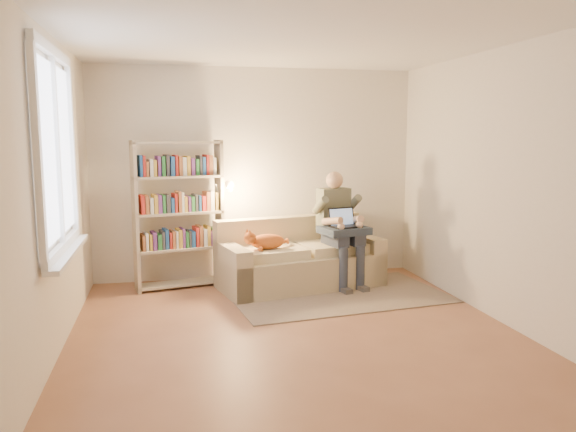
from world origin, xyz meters
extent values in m
plane|color=brown|center=(0.00, 0.00, 0.00)|extent=(4.50, 4.50, 0.00)
cube|color=white|center=(0.00, 0.00, 2.60)|extent=(4.00, 4.50, 0.02)
cube|color=silver|center=(-2.00, 0.00, 1.30)|extent=(0.02, 4.50, 2.60)
cube|color=silver|center=(2.00, 0.00, 1.30)|extent=(0.02, 4.50, 2.60)
cube|color=silver|center=(0.00, 2.25, 1.30)|extent=(4.00, 0.02, 2.60)
cube|color=silver|center=(0.00, -2.25, 1.30)|extent=(4.00, 0.02, 2.60)
plane|color=white|center=(-1.97, 0.20, 1.65)|extent=(0.00, 1.50, 1.50)
cube|color=white|center=(-1.96, 0.20, 2.44)|extent=(0.05, 1.50, 0.08)
cube|color=white|center=(-1.96, 0.20, 0.86)|extent=(0.05, 1.50, 0.08)
cube|color=white|center=(-1.96, 0.20, 1.65)|extent=(0.04, 0.05, 1.50)
cube|color=white|center=(-1.92, 0.20, 0.81)|extent=(0.12, 1.52, 0.04)
cube|color=#C3B18A|center=(0.42, 1.61, 0.20)|extent=(2.01, 1.22, 0.39)
cube|color=#C3B18A|center=(0.35, 1.93, 0.60)|extent=(1.88, 0.57, 0.40)
cube|color=#C3B18A|center=(-0.41, 1.44, 0.28)|extent=(0.36, 0.87, 0.56)
cube|color=#C3B18A|center=(1.24, 1.79, 0.28)|extent=(0.36, 0.87, 0.56)
cube|color=beige|center=(0.01, 1.48, 0.45)|extent=(0.90, 0.72, 0.11)
cube|color=beige|center=(0.84, 1.66, 0.45)|extent=(0.90, 0.72, 0.11)
cube|color=#676D58|center=(0.85, 1.73, 0.90)|extent=(0.41, 0.28, 0.51)
sphere|color=tan|center=(0.86, 1.71, 1.25)|extent=(0.20, 0.20, 0.20)
cube|color=#303643|center=(0.79, 1.47, 0.59)|extent=(0.23, 0.44, 0.16)
cube|color=#303643|center=(1.01, 1.52, 0.59)|extent=(0.23, 0.44, 0.16)
cylinder|color=#303643|center=(0.84, 1.27, 0.26)|extent=(0.11, 0.11, 0.53)
cylinder|color=#303643|center=(1.05, 1.32, 0.26)|extent=(0.11, 0.11, 0.53)
ellipsoid|color=orange|center=(0.02, 1.45, 0.59)|extent=(0.42, 0.28, 0.17)
sphere|color=orange|center=(-0.19, 1.37, 0.65)|extent=(0.14, 0.14, 0.14)
cylinder|color=orange|center=(0.21, 1.54, 0.56)|extent=(0.19, 0.08, 0.05)
cube|color=#263243|center=(0.87, 1.47, 0.68)|extent=(0.59, 0.52, 0.08)
cube|color=black|center=(0.88, 1.44, 0.73)|extent=(0.37, 0.29, 0.02)
cube|color=black|center=(0.86, 1.54, 0.83)|extent=(0.33, 0.13, 0.22)
plane|color=#8CA5CC|center=(0.86, 1.54, 0.83)|extent=(0.31, 0.12, 0.29)
cube|color=#B9AA8C|center=(-1.46, 1.80, 0.86)|extent=(0.09, 0.26, 1.73)
cube|color=#B9AA8C|center=(-0.49, 2.00, 0.86)|extent=(0.09, 0.26, 1.73)
cube|color=#B9AA8C|center=(-0.97, 1.90, 0.05)|extent=(1.06, 0.47, 0.03)
cube|color=#B9AA8C|center=(-0.97, 1.90, 0.47)|extent=(1.06, 0.47, 0.03)
cube|color=#B9AA8C|center=(-0.97, 1.90, 0.89)|extent=(1.06, 0.47, 0.03)
cube|color=#B9AA8C|center=(-0.97, 1.90, 1.31)|extent=(1.06, 0.47, 0.03)
cube|color=#B9AA8C|center=(-0.97, 1.90, 1.70)|extent=(1.06, 0.47, 0.03)
cube|color=gold|center=(-0.97, 1.90, 0.58)|extent=(0.90, 0.39, 0.21)
cube|color=#66337F|center=(-0.97, 1.90, 1.00)|extent=(0.90, 0.39, 0.21)
cube|color=#267233|center=(-0.97, 1.90, 1.42)|extent=(0.90, 0.39, 0.21)
cylinder|color=silver|center=(-0.56, 1.99, 0.92)|extent=(0.09, 0.09, 0.04)
cone|color=silver|center=(-0.39, 1.91, 1.18)|extent=(0.14, 0.16, 0.14)
cube|color=gray|center=(0.74, 1.16, 0.01)|extent=(2.49, 1.65, 0.01)
camera|label=1|loc=(-1.11, -4.67, 1.78)|focal=35.00mm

